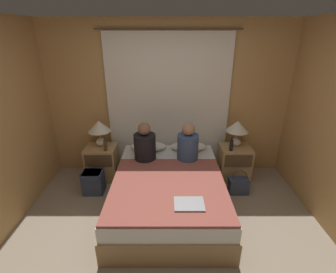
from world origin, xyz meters
The scene contains 18 objects.
ground_plane centered at (0.00, 0.00, 0.00)m, with size 16.00×16.00×0.00m, color gray.
wall_back centered at (0.00, 1.87, 1.25)m, with size 4.04×0.06×2.50m.
curtain_panel centered at (0.00, 1.80, 1.17)m, with size 2.17×0.02×2.35m.
bed centered at (0.00, 0.76, 0.25)m, with size 1.49×1.98×0.51m.
nightstand_left centered at (-1.10, 1.51, 0.29)m, with size 0.49×0.42×0.58m.
nightstand_right centered at (1.10, 1.51, 0.29)m, with size 0.49×0.42×0.58m.
lamp_left centered at (-1.10, 1.57, 0.88)m, with size 0.36×0.36×0.43m.
lamp_right centered at (1.10, 1.57, 0.88)m, with size 0.36×0.36×0.43m.
pillow_left centered at (-0.33, 1.56, 0.57)m, with size 0.58×0.31×0.12m.
pillow_right centered at (0.33, 1.56, 0.57)m, with size 0.58×0.31×0.12m.
blanket_on_bed centered at (0.00, 0.49, 0.52)m, with size 1.43×1.38×0.03m.
person_left_in_bed centered at (-0.35, 1.21, 0.76)m, with size 0.32×0.32×0.60m.
person_right_in_bed centered at (0.29, 1.21, 0.76)m, with size 0.31×0.31×0.60m.
beer_bottle_on_left_stand centered at (-0.98, 1.39, 0.67)m, with size 0.06×0.06×0.23m.
beer_bottle_on_right_stand centered at (0.98, 1.39, 0.67)m, with size 0.06×0.06×0.23m.
laptop_on_bed centered at (0.23, 0.13, 0.55)m, with size 0.33×0.25×0.02m.
backpack_on_floor centered at (-1.15, 1.10, 0.21)m, with size 0.30×0.27×0.36m.
handbag_on_floor centered at (1.08, 1.09, 0.13)m, with size 0.29×0.18×0.39m.
Camera 1 is at (-0.01, -2.04, 2.29)m, focal length 26.00 mm.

